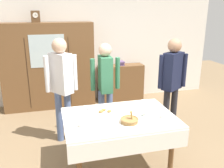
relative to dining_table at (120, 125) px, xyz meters
The scene contains 20 objects.
ground_plane 0.71m from the dining_table, 90.00° to the left, with size 12.00×12.00×0.00m, color #846B4C.
back_wall 2.96m from the dining_table, 90.00° to the left, with size 6.40×0.10×2.70m, color silver.
dining_table is the anchor object (origin of this frame).
wall_cabinet 2.76m from the dining_table, 109.17° to the left, with size 2.00×0.46×1.92m.
mantel_clock 3.12m from the dining_table, 112.73° to the left, with size 0.18×0.11×0.24m.
bookshelf_low 2.77m from the dining_table, 73.06° to the left, with size 1.11×0.35×0.88m.
book_stack 2.77m from the dining_table, 73.06° to the left, with size 0.15×0.20×0.10m.
tea_cup_back_edge 0.52m from the dining_table, 135.47° to the left, with size 0.13×0.13×0.06m.
tea_cup_mid_right 0.56m from the dining_table, behind, with size 0.13×0.13×0.06m.
tea_cup_far_right 0.38m from the dining_table, ahead, with size 0.13×0.13×0.06m.
tea_cup_near_left 0.58m from the dining_table, 165.30° to the right, with size 0.13×0.13×0.06m.
tea_cup_front_edge 0.64m from the dining_table, 37.70° to the left, with size 0.13×0.13×0.06m.
tea_cup_center 0.61m from the dining_table, 16.07° to the right, with size 0.13×0.13×0.06m.
bread_basket 0.24m from the dining_table, 65.85° to the right, with size 0.24×0.24×0.16m.
pastry_plate 0.29m from the dining_table, 129.04° to the left, with size 0.28×0.28×0.05m.
spoon_mid_right 0.50m from the dining_table, 48.40° to the left, with size 0.12×0.02×0.01m.
spoon_far_right 0.47m from the dining_table, 137.85° to the right, with size 0.12×0.02×0.01m.
person_by_cabinet 1.09m from the dining_table, 87.88° to the left, with size 0.52×0.37×1.65m.
person_behind_table_right 1.28m from the dining_table, 125.95° to the left, with size 0.52×0.41×1.76m.
person_behind_table_left 1.42m from the dining_table, 32.53° to the left, with size 0.52×0.36×1.73m.
Camera 1 is at (-0.87, -3.13, 2.20)m, focal length 38.96 mm.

